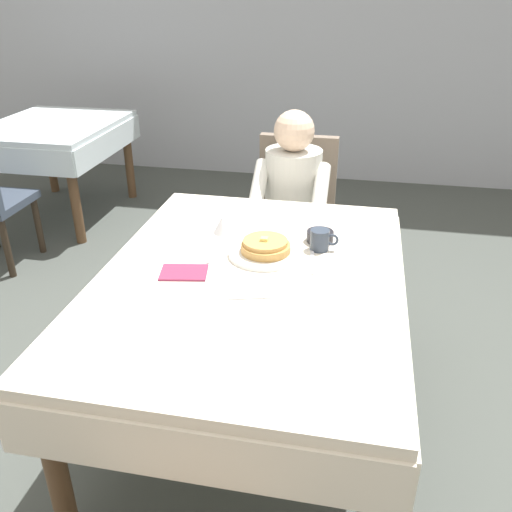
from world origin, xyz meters
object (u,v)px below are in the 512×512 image
Objects in this scene: dining_table_main at (251,294)px; fork_left_of_plate at (216,253)px; syrup_pitcher at (222,225)px; spoon_near_edge at (250,298)px; plate_breakfast at (264,254)px; cup_coffee at (320,240)px; bowl_butter at (320,236)px; breakfast_stack at (266,246)px; chair_diner at (295,209)px; background_table_far at (55,138)px; knife_right_of_plate at (312,262)px; diner_person at (292,196)px.

fork_left_of_plate is (-0.17, 0.13, 0.09)m from dining_table_main.
syrup_pitcher is 0.55m from spoon_near_edge.
syrup_pitcher reaches higher than dining_table_main.
cup_coffee reaches higher than plate_breakfast.
spoon_near_edge is at bearing -110.94° from bowl_butter.
breakfast_stack is at bearing -139.64° from bowl_butter.
dining_table_main is at bearing -132.89° from cup_coffee.
breakfast_stack reaches higher than dining_table_main.
plate_breakfast is at bearing 90.46° from chair_diner.
plate_breakfast is 0.23m from cup_coffee.
chair_diner is 1.07m from fork_left_of_plate.
syrup_pitcher is at bearing 98.30° from spoon_near_edge.
bowl_butter reaches higher than background_table_far.
background_table_far is (-2.18, 1.76, -0.16)m from cup_coffee.
fork_left_of_plate is 0.38m from knife_right_of_plate.
diner_person is 0.90m from fork_left_of_plate.
fork_left_of_plate and knife_right_of_plate have the same top height.
diner_person is 1.00× the size of background_table_far.
chair_diner reaches higher than spoon_near_edge.
bowl_butter is (0.22, 0.32, 0.11)m from dining_table_main.
breakfast_stack is at bearing 90.71° from chair_diner.
syrup_pitcher is 0.53× the size of spoon_near_edge.
dining_table_main is 1.64× the size of chair_diner.
diner_person is 1.19m from spoon_near_edge.
chair_diner is 0.83× the size of background_table_far.
knife_right_of_plate is at bearing 43.69° from spoon_near_edge.
background_table_far is at bearing 48.78° from fork_left_of_plate.
syrup_pitcher is at bearing 140.77° from plate_breakfast.
background_table_far is at bearing 141.03° from cup_coffee.
fork_left_of_plate reaches higher than background_table_far.
dining_table_main is 0.41m from bowl_butter.
chair_diner is (0.01, 1.17, -0.12)m from dining_table_main.
knife_right_of_plate is (0.40, -0.19, -0.04)m from syrup_pitcher.
bowl_butter is (0.20, 0.17, 0.01)m from plate_breakfast.
diner_person is 6.22× the size of fork_left_of_plate.
breakfast_stack is at bearing -37.96° from syrup_pitcher.
bowl_butter is 1.37× the size of syrup_pitcher.
bowl_butter is 0.10× the size of background_table_far.
dining_table_main is at bearing -45.92° from background_table_far.
background_table_far is at bearing 116.29° from spoon_near_edge.
dining_table_main is at bearing -99.88° from breakfast_stack.
breakfast_stack is 2.48× the size of syrup_pitcher.
chair_diner reaches higher than background_table_far.
fork_left_of_plate is 2.59m from background_table_far.
dining_table_main is at bearing -98.53° from plate_breakfast.
diner_person is 0.80m from cup_coffee.
diner_person is 0.91m from knife_right_of_plate.
plate_breakfast is 1.56× the size of fork_left_of_plate.
diner_person reaches higher than syrup_pitcher.
chair_diner is 0.90m from bowl_butter.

